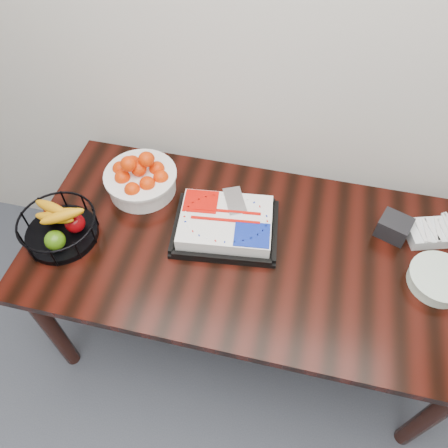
% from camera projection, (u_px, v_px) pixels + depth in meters
% --- Properties ---
extents(table, '(1.80, 0.90, 0.75)m').
position_uv_depth(table, '(250.00, 259.00, 1.83)').
color(table, black).
rests_on(table, ground).
extents(cake_tray, '(0.46, 0.38, 0.09)m').
position_uv_depth(cake_tray, '(226.00, 224.00, 1.78)').
color(cake_tray, black).
rests_on(cake_tray, table).
extents(tangerine_bowl, '(0.32, 0.32, 0.20)m').
position_uv_depth(tangerine_bowl, '(140.00, 175.00, 1.88)').
color(tangerine_bowl, white).
rests_on(tangerine_bowl, table).
extents(fruit_basket, '(0.31, 0.31, 0.16)m').
position_uv_depth(fruit_basket, '(58.00, 226.00, 1.74)').
color(fruit_basket, black).
rests_on(fruit_basket, table).
extents(plate_stack, '(0.23, 0.23, 0.06)m').
position_uv_depth(plate_stack, '(438.00, 279.00, 1.63)').
color(plate_stack, white).
rests_on(plate_stack, table).
extents(fork_bag, '(0.23, 0.18, 0.06)m').
position_uv_depth(fork_bag, '(432.00, 232.00, 1.77)').
color(fork_bag, silver).
rests_on(fork_bag, table).
extents(napkin_box, '(0.15, 0.14, 0.09)m').
position_uv_depth(napkin_box, '(394.00, 227.00, 1.77)').
color(napkin_box, black).
rests_on(napkin_box, table).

